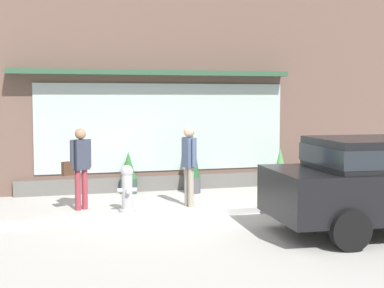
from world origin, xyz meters
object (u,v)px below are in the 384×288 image
object	(u,v)px
potted_plant_trailing_edge	(309,168)
potted_plant_window_right	(280,169)
fire_hydrant	(127,188)
pedestrian_passerby	(189,160)
potted_plant_window_center	(192,164)
pedestrian_with_handbag	(80,163)
potted_plant_low_front	(128,174)

from	to	relation	value
potted_plant_trailing_edge	potted_plant_window_right	distance (m)	0.82
fire_hydrant	pedestrian_passerby	distance (m)	1.45
potted_plant_window_right	potted_plant_window_center	distance (m)	2.33
pedestrian_with_handbag	potted_plant_low_front	distance (m)	2.20
fire_hydrant	potted_plant_trailing_edge	size ratio (longest dim) A/B	0.93
potted_plant_window_center	pedestrian_passerby	bearing A→B (deg)	-108.04
potted_plant_window_right	potted_plant_low_front	distance (m)	3.81
pedestrian_passerby	pedestrian_with_handbag	bearing A→B (deg)	67.71
pedestrian_with_handbag	potted_plant_window_right	xyz separation A→B (m)	(5.08, 1.44, -0.48)
pedestrian_passerby	potted_plant_window_center	world-z (taller)	pedestrian_passerby
pedestrian_passerby	fire_hydrant	bearing A→B (deg)	83.08
pedestrian_passerby	potted_plant_low_front	distance (m)	2.26
pedestrian_passerby	potted_plant_trailing_edge	size ratio (longest dim) A/B	1.66
potted_plant_trailing_edge	fire_hydrant	bearing A→B (deg)	-159.01
pedestrian_with_handbag	potted_plant_trailing_edge	bearing A→B (deg)	165.18
potted_plant_window_right	potted_plant_window_center	xyz separation A→B (m)	(-2.32, -0.06, 0.21)
potted_plant_window_right	potted_plant_window_center	size ratio (longest dim) A/B	0.70
pedestrian_with_handbag	potted_plant_window_right	size ratio (longest dim) A/B	1.64
potted_plant_low_front	pedestrian_passerby	bearing A→B (deg)	-64.37
fire_hydrant	pedestrian_with_handbag	distance (m)	1.11
potted_plant_window_center	potted_plant_window_right	bearing A→B (deg)	1.56
pedestrian_with_handbag	potted_plant_window_right	distance (m)	5.30
potted_plant_window_right	potted_plant_trailing_edge	bearing A→B (deg)	1.35
potted_plant_window_center	potted_plant_low_front	distance (m)	1.54
pedestrian_passerby	potted_plant_low_front	xyz separation A→B (m)	(-0.95, 1.98, -0.51)
fire_hydrant	potted_plant_window_center	xyz separation A→B (m)	(1.88, 1.84, 0.22)
potted_plant_trailing_edge	potted_plant_window_right	xyz separation A→B (m)	(-0.82, -0.02, 0.01)
potted_plant_window_right	potted_plant_low_front	world-z (taller)	potted_plant_window_right
fire_hydrant	pedestrian_with_handbag	world-z (taller)	pedestrian_with_handbag
pedestrian_passerby	potted_plant_window_center	xyz separation A→B (m)	(0.53, 1.63, -0.28)
pedestrian_with_handbag	potted_plant_low_front	size ratio (longest dim) A/B	1.67
pedestrian_with_handbag	potted_plant_window_right	world-z (taller)	pedestrian_with_handbag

